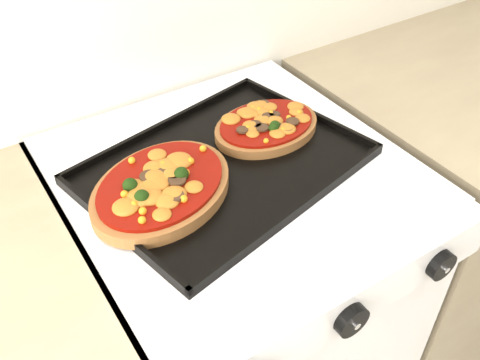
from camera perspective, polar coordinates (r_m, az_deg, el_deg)
stove at (r=1.29m, az=-0.52°, el=-14.64°), size 0.60×0.60×0.91m
control_panel at (r=0.83m, az=11.39°, el=-13.19°), size 0.60×0.02×0.09m
knob_center at (r=0.81m, az=11.80°, el=-14.44°), size 0.05×0.02×0.05m
knob_right at (r=0.92m, az=20.65°, el=-8.50°), size 0.05×0.02×0.05m
baking_tray at (r=0.94m, az=-1.66°, el=1.73°), size 0.53×0.44×0.02m
pizza_left at (r=0.88m, az=-8.40°, el=-0.67°), size 0.32×0.29×0.04m
pizza_right at (r=1.02m, az=2.83°, el=5.88°), size 0.22×0.17×0.03m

